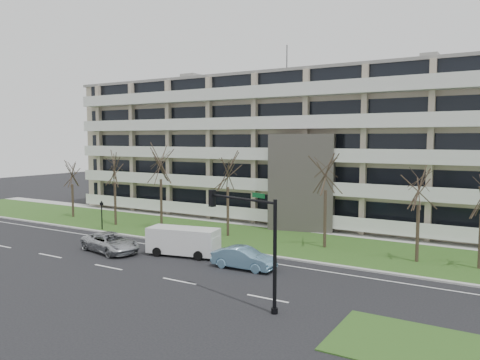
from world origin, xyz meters
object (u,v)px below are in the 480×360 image
Objects in this scene: pedestrian_signal at (102,212)px; traffic_signal at (251,232)px; blue_sedan at (244,258)px; silver_pickup at (111,243)px; white_van at (184,239)px.

traffic_signal is at bearing -33.79° from pedestrian_signal.
traffic_signal reaches higher than blue_sedan.
white_van is at bearing -57.41° from silver_pickup.
white_van is 13.06m from pedestrian_signal.
white_van is 2.01× the size of pedestrian_signal.
traffic_signal is at bearing -148.21° from blue_sedan.
white_van is at bearing -25.27° from pedestrian_signal.
pedestrian_signal is at bearing 170.88° from traffic_signal.
silver_pickup is 5.81m from white_van.
blue_sedan is 1.57× the size of pedestrian_signal.
white_van is 0.94× the size of traffic_signal.
white_van reaches higher than blue_sedan.
blue_sedan is 0.78× the size of white_van.
pedestrian_signal reaches higher than blue_sedan.
white_van is (-5.54, 0.78, 0.51)m from blue_sedan.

